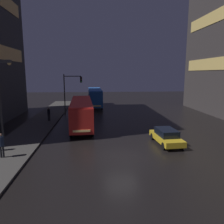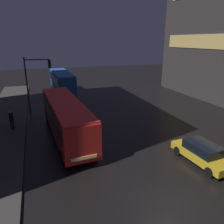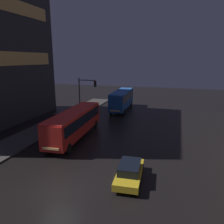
% 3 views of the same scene
% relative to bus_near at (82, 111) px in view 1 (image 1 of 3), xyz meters
% --- Properties ---
extents(ground_plane, '(120.00, 120.00, 0.00)m').
position_rel_bus_near_xyz_m(ground_plane, '(3.64, -10.03, -1.97)').
color(ground_plane, black).
extents(sidewalk_left, '(4.00, 48.00, 0.15)m').
position_rel_bus_near_xyz_m(sidewalk_left, '(-5.36, -0.03, -1.89)').
color(sidewalk_left, '#3D3A38').
rests_on(sidewalk_left, ground).
extents(bus_near, '(3.02, 11.40, 3.19)m').
position_rel_bus_near_xyz_m(bus_near, '(0.00, 0.00, 0.00)').
color(bus_near, '#AD1E19').
rests_on(bus_near, ground).
extents(bus_far, '(2.73, 9.98, 3.45)m').
position_rel_bus_near_xyz_m(bus_far, '(1.59, 15.42, 0.15)').
color(bus_far, '#194793').
rests_on(bus_far, ground).
extents(car_taxi, '(2.08, 4.45, 1.39)m').
position_rel_bus_near_xyz_m(car_taxi, '(8.05, -7.19, -1.25)').
color(car_taxi, gold).
rests_on(car_taxi, ground).
extents(pedestrian_near, '(0.51, 0.51, 1.85)m').
position_rel_bus_near_xyz_m(pedestrian_near, '(-5.31, -9.80, -0.70)').
color(pedestrian_near, black).
rests_on(pedestrian_near, sidewalk_left).
extents(pedestrian_mid, '(0.52, 0.52, 1.75)m').
position_rel_bus_near_xyz_m(pedestrian_mid, '(-4.50, 3.01, -0.78)').
color(pedestrian_mid, black).
rests_on(pedestrian_mid, sidewalk_left).
extents(traffic_light_main, '(2.78, 0.35, 6.22)m').
position_rel_bus_near_xyz_m(traffic_light_main, '(-2.08, 7.75, 2.20)').
color(traffic_light_main, '#2D2D2D').
rests_on(traffic_light_main, ground).
extents(street_lamp_sidewalk, '(1.25, 0.36, 7.31)m').
position_rel_bus_near_xyz_m(street_lamp_sidewalk, '(-6.12, -6.90, 3.05)').
color(street_lamp_sidewalk, '#2D2D2D').
rests_on(street_lamp_sidewalk, sidewalk_left).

